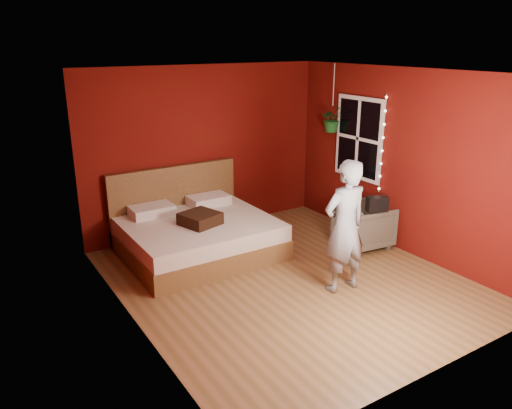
% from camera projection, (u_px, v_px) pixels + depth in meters
% --- Properties ---
extents(floor, '(4.50, 4.50, 0.00)m').
position_uv_depth(floor, '(287.00, 280.00, 6.44)').
color(floor, brown).
rests_on(floor, ground).
extents(room_walls, '(4.04, 4.54, 2.62)m').
position_uv_depth(room_walls, '(290.00, 152.00, 5.91)').
color(room_walls, '#5A1009').
rests_on(room_walls, ground).
extents(window, '(0.05, 0.97, 1.27)m').
position_uv_depth(window, '(359.00, 138.00, 7.69)').
color(window, white).
rests_on(window, room_walls).
extents(fairy_lights, '(0.04, 0.04, 1.45)m').
position_uv_depth(fairy_lights, '(383.00, 144.00, 7.25)').
color(fairy_lights, silver).
rests_on(fairy_lights, room_walls).
extents(bed, '(2.05, 1.75, 1.13)m').
position_uv_depth(bed, '(196.00, 233.00, 7.18)').
color(bed, brown).
rests_on(bed, ground).
extents(person, '(0.62, 0.42, 1.65)m').
position_uv_depth(person, '(345.00, 227.00, 5.95)').
color(person, slate).
rests_on(person, ground).
extents(armchair, '(0.80, 0.78, 0.66)m').
position_uv_depth(armchair, '(364.00, 225.00, 7.39)').
color(armchair, '#595546').
rests_on(armchair, ground).
extents(handbag, '(0.32, 0.24, 0.21)m').
position_uv_depth(handbag, '(377.00, 204.00, 6.99)').
color(handbag, black).
rests_on(handbag, armchair).
extents(throw_pillow, '(0.58, 0.58, 0.17)m').
position_uv_depth(throw_pillow, '(200.00, 219.00, 6.89)').
color(throw_pillow, '#311C10').
rests_on(throw_pillow, bed).
extents(hanging_plant, '(0.41, 0.37, 1.07)m').
position_uv_depth(hanging_plant, '(332.00, 119.00, 7.97)').
color(hanging_plant, silver).
rests_on(hanging_plant, room_walls).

